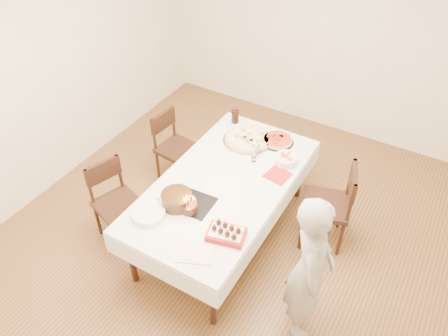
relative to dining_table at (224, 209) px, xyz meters
The scene contains 22 objects.
floor 0.38m from the dining_table, 16.29° to the right, with size 5.00×5.00×0.00m, color brown.
wall_back 2.66m from the dining_table, 88.23° to the left, with size 4.50×0.04×2.70m, color #F3E6CC.
wall_left 2.38m from the dining_table, behind, with size 0.04×5.00×2.70m, color #F3E6CC.
dining_table is the anchor object (origin of this frame).
chair_right_savory 1.01m from the dining_table, 27.78° to the left, with size 0.49×0.49×0.96m, color #311B10, non-canonical shape.
chair_left_savory 1.07m from the dining_table, 151.25° to the left, with size 0.44×0.44×0.87m, color #311B10, non-canonical shape.
chair_left_dessert 1.07m from the dining_table, 148.95° to the right, with size 0.46×0.46×0.89m, color #311B10, non-canonical shape.
person 1.27m from the dining_table, 25.84° to the right, with size 0.54×0.35×1.48m, color #9F9B96.
pizza_white 0.81m from the dining_table, 98.95° to the left, with size 0.54×0.54×0.04m, color beige.
pizza_pepperoni 0.94m from the dining_table, 78.56° to the left, with size 0.35×0.35×0.04m, color red.
red_placemat 0.65m from the dining_table, 40.31° to the left, with size 0.23×0.23×0.01m, color #B21E1E.
pasta_bowl 0.80m from the dining_table, 55.03° to the left, with size 0.23×0.23×0.07m, color white.
taper_candle 0.66m from the dining_table, 76.83° to the left, with size 0.05×0.05×0.25m, color white.
shaker_pair 0.68m from the dining_table, 80.67° to the left, with size 0.09×0.09×0.10m, color white, non-canonical shape.
cola_glass 1.11m from the dining_table, 113.26° to the left, with size 0.08×0.08×0.16m, color black.
layer_cake 0.69m from the dining_table, 112.86° to the right, with size 0.36×0.36×0.14m, color #341D0D.
cake_board 0.55m from the dining_table, 100.63° to the right, with size 0.32×0.32×0.01m, color black.
birthday_cake 0.68m from the dining_table, 97.83° to the right, with size 0.15×0.15×0.15m, color #331C0E.
strawberry_box 0.80m from the dining_table, 58.11° to the right, with size 0.32×0.21×0.08m, color #9D1611, non-canonical shape.
box_lid 0.97m from the dining_table, 74.72° to the right, with size 0.31×0.20×0.03m, color beige.
plate_stack 0.90m from the dining_table, 115.67° to the right, with size 0.30×0.30×0.06m, color white.
china_plate 0.75m from the dining_table, 120.01° to the right, with size 0.22×0.22×0.01m, color white.
Camera 1 is at (1.49, -2.65, 3.58)m, focal length 35.00 mm.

